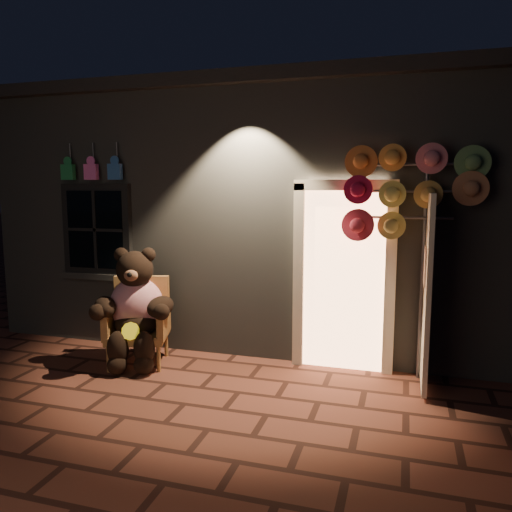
% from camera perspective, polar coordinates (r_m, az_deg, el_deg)
% --- Properties ---
extents(ground, '(60.00, 60.00, 0.00)m').
position_cam_1_polar(ground, '(5.14, -8.21, -16.39)').
color(ground, brown).
rests_on(ground, ground).
extents(shop_building, '(7.30, 5.95, 3.51)m').
position_cam_1_polar(shop_building, '(8.48, 3.05, 5.37)').
color(shop_building, slate).
rests_on(shop_building, ground).
extents(wicker_armchair, '(0.85, 0.81, 1.02)m').
position_cam_1_polar(wicker_armchair, '(6.22, -13.20, -7.20)').
color(wicker_armchair, '#A87841').
rests_on(wicker_armchair, ground).
extents(teddy_bear, '(0.97, 0.89, 1.40)m').
position_cam_1_polar(teddy_bear, '(6.06, -13.66, -5.77)').
color(teddy_bear, '#AC1230').
rests_on(teddy_bear, ground).
extents(hat_rack, '(1.44, 0.22, 2.55)m').
position_cam_1_polar(hat_rack, '(5.52, 16.73, 7.42)').
color(hat_rack, '#59595E').
rests_on(hat_rack, ground).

